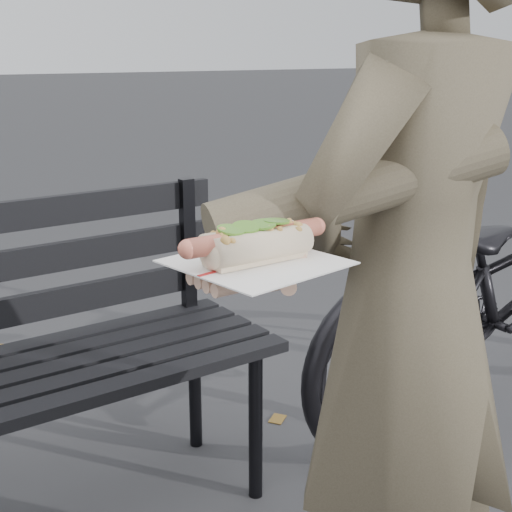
{
  "coord_description": "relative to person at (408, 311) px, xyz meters",
  "views": [
    {
      "loc": [
        -0.45,
        -0.7,
        1.25
      ],
      "look_at": [
        0.05,
        0.02,
        0.99
      ],
      "focal_mm": 50.0,
      "sensor_mm": 36.0,
      "label": 1
    }
  ],
  "objects": [
    {
      "name": "person",
      "position": [
        0.0,
        0.0,
        0.0
      ],
      "size": [
        0.63,
        0.47,
        1.59
      ],
      "primitive_type": "imported",
      "rotation": [
        0.0,
        0.0,
        3.3
      ],
      "color": "#4B4332",
      "rests_on": "ground"
    },
    {
      "name": "held_hotdog",
      "position": [
        -0.21,
        -0.04,
        0.23
      ],
      "size": [
        0.63,
        0.31,
        0.2
      ],
      "color": "#4B4332"
    }
  ]
}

